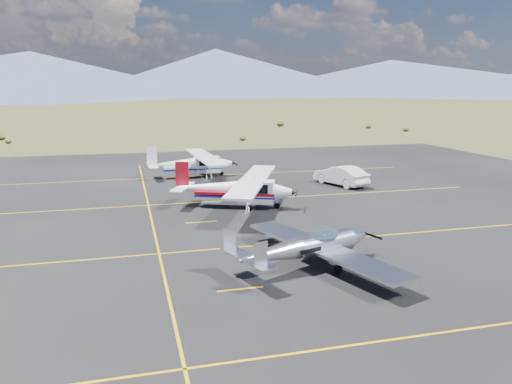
{
  "coord_description": "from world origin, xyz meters",
  "views": [
    {
      "loc": [
        -7.39,
        -22.78,
        8.42
      ],
      "look_at": [
        0.78,
        8.23,
        1.6
      ],
      "focal_mm": 35.0,
      "sensor_mm": 36.0,
      "label": 1
    }
  ],
  "objects_px": {
    "aircraft_plain": "(192,163)",
    "aircraft_cessna": "(235,188)",
    "aircraft_low_wing": "(310,246)",
    "sedan": "(341,175)"
  },
  "relations": [
    {
      "from": "aircraft_cessna",
      "to": "sedan",
      "type": "xyz_separation_m",
      "value": [
        10.57,
        5.6,
        -0.54
      ]
    },
    {
      "from": "aircraft_low_wing",
      "to": "sedan",
      "type": "distance_m",
      "value": 20.7
    },
    {
      "from": "aircraft_plain",
      "to": "sedan",
      "type": "xyz_separation_m",
      "value": [
        11.92,
        -7.11,
        -0.48
      ]
    },
    {
      "from": "aircraft_low_wing",
      "to": "aircraft_cessna",
      "type": "bearing_deg",
      "value": 74.89
    },
    {
      "from": "aircraft_plain",
      "to": "sedan",
      "type": "height_order",
      "value": "aircraft_plain"
    },
    {
      "from": "sedan",
      "to": "aircraft_plain",
      "type": "bearing_deg",
      "value": -51.39
    },
    {
      "from": "aircraft_low_wing",
      "to": "aircraft_cessna",
      "type": "height_order",
      "value": "aircraft_cessna"
    },
    {
      "from": "aircraft_plain",
      "to": "aircraft_cessna",
      "type": "bearing_deg",
      "value": -86.51
    },
    {
      "from": "aircraft_cessna",
      "to": "aircraft_plain",
      "type": "relative_size",
      "value": 1.01
    },
    {
      "from": "aircraft_cessna",
      "to": "aircraft_plain",
      "type": "height_order",
      "value": "aircraft_cessna"
    }
  ]
}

